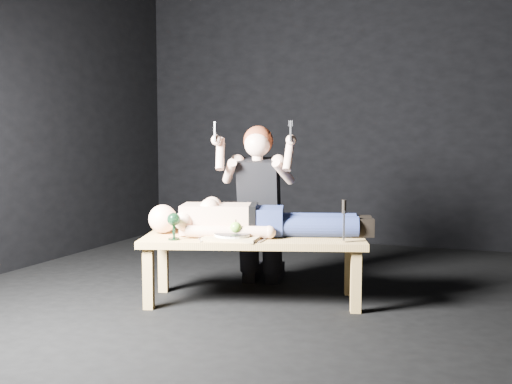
{
  "coord_description": "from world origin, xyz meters",
  "views": [
    {
      "loc": [
        1.22,
        -3.86,
        1.11
      ],
      "look_at": [
        -0.25,
        -0.04,
        0.75
      ],
      "focal_mm": 42.26,
      "sensor_mm": 36.0,
      "label": 1
    }
  ],
  "objects_px": {
    "table": "(253,269)",
    "carving_knife": "(344,221)",
    "kneeling_woman": "(260,203)",
    "goblet": "(174,226)",
    "serving_tray": "(233,238)",
    "lying_man": "(261,216)"
  },
  "relations": [
    {
      "from": "table",
      "to": "carving_knife",
      "type": "distance_m",
      "value": 0.72
    },
    {
      "from": "kneeling_woman",
      "to": "goblet",
      "type": "relative_size",
      "value": 6.94
    },
    {
      "from": "kneeling_woman",
      "to": "carving_knife",
      "type": "xyz_separation_m",
      "value": [
        0.76,
        -0.5,
        -0.04
      ]
    },
    {
      "from": "kneeling_woman",
      "to": "serving_tray",
      "type": "distance_m",
      "value": 0.67
    },
    {
      "from": "table",
      "to": "carving_knife",
      "type": "bearing_deg",
      "value": -17.66
    },
    {
      "from": "kneeling_woman",
      "to": "table",
      "type": "bearing_deg",
      "value": -85.05
    },
    {
      "from": "lying_man",
      "to": "serving_tray",
      "type": "xyz_separation_m",
      "value": [
        -0.1,
        -0.26,
        -0.12
      ]
    },
    {
      "from": "goblet",
      "to": "carving_knife",
      "type": "height_order",
      "value": "carving_knife"
    },
    {
      "from": "kneeling_woman",
      "to": "carving_knife",
      "type": "bearing_deg",
      "value": -43.58
    },
    {
      "from": "table",
      "to": "serving_tray",
      "type": "relative_size",
      "value": 4.2
    },
    {
      "from": "kneeling_woman",
      "to": "goblet",
      "type": "distance_m",
      "value": 0.87
    },
    {
      "from": "lying_man",
      "to": "goblet",
      "type": "distance_m",
      "value": 0.61
    },
    {
      "from": "serving_tray",
      "to": "carving_knife",
      "type": "distance_m",
      "value": 0.74
    },
    {
      "from": "lying_man",
      "to": "kneeling_woman",
      "type": "relative_size",
      "value": 1.16
    },
    {
      "from": "lying_man",
      "to": "carving_knife",
      "type": "relative_size",
      "value": 5.3
    },
    {
      "from": "goblet",
      "to": "lying_man",
      "type": "bearing_deg",
      "value": 42.3
    },
    {
      "from": "kneeling_woman",
      "to": "carving_knife",
      "type": "height_order",
      "value": "kneeling_woman"
    },
    {
      "from": "serving_tray",
      "to": "goblet",
      "type": "relative_size",
      "value": 1.98
    },
    {
      "from": "kneeling_woman",
      "to": "carving_knife",
      "type": "relative_size",
      "value": 4.55
    },
    {
      "from": "table",
      "to": "carving_knife",
      "type": "height_order",
      "value": "carving_knife"
    },
    {
      "from": "serving_tray",
      "to": "goblet",
      "type": "bearing_deg",
      "value": -156.22
    },
    {
      "from": "table",
      "to": "goblet",
      "type": "xyz_separation_m",
      "value": [
        -0.44,
        -0.31,
        0.31
      ]
    }
  ]
}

